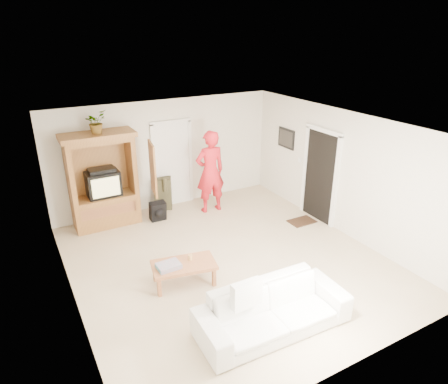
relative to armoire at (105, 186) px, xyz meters
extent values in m
plane|color=tan|center=(1.58, -2.66, -0.91)|extent=(6.00, 6.00, 0.00)
plane|color=white|center=(1.58, -2.66, 1.69)|extent=(6.00, 6.00, 0.00)
plane|color=silver|center=(1.58, 0.34, 0.39)|extent=(5.50, 0.00, 5.50)
plane|color=silver|center=(1.58, -5.66, 0.39)|extent=(5.50, 0.00, 5.50)
plane|color=silver|center=(-1.17, -2.66, 0.39)|extent=(0.00, 6.00, 6.00)
plane|color=silver|center=(4.33, -2.66, 0.39)|extent=(0.00, 6.00, 6.00)
cube|color=olive|center=(-0.02, -0.01, -0.56)|extent=(1.40, 0.60, 0.70)
cube|color=olive|center=(-0.67, -0.01, 0.39)|extent=(0.10, 0.60, 1.20)
cube|color=olive|center=(0.63, -0.01, 0.39)|extent=(0.10, 0.60, 1.20)
cube|color=olive|center=(-0.02, 0.26, 0.39)|extent=(1.40, 0.06, 1.20)
cube|color=olive|center=(-0.02, -0.01, 1.04)|extent=(1.40, 0.60, 0.10)
cube|color=olive|center=(-0.02, -0.01, 1.14)|extent=(1.52, 0.68, 0.10)
cube|color=olive|center=(0.96, -0.48, 0.39)|extent=(0.16, 0.67, 1.15)
cube|color=black|center=(-0.02, 0.02, 0.07)|extent=(0.70, 0.52, 0.55)
cube|color=tan|center=(-0.02, -0.25, 0.07)|extent=(0.58, 0.02, 0.42)
cube|color=black|center=(-0.02, -0.01, 0.38)|extent=(0.55, 0.35, 0.08)
cube|color=#A56339|center=(-0.02, -0.30, -0.46)|extent=(1.19, 0.03, 0.25)
cube|color=white|center=(1.73, 0.31, 0.11)|extent=(0.85, 0.05, 2.04)
cube|color=black|center=(4.30, -2.06, 0.11)|extent=(0.05, 0.90, 2.04)
cube|color=black|center=(4.31, -0.76, 0.69)|extent=(0.03, 0.60, 0.48)
cube|color=#382316|center=(3.88, -2.06, -0.90)|extent=(0.60, 0.40, 0.02)
imported|color=#4C7238|center=(-0.02, -0.03, 1.42)|extent=(0.56, 0.55, 0.47)
imported|color=red|center=(2.34, -0.49, 0.08)|extent=(0.73, 0.49, 1.97)
imported|color=silver|center=(1.25, -4.57, -0.58)|extent=(2.30, 0.97, 0.66)
cube|color=#A56339|center=(0.57, -2.93, -0.54)|extent=(1.17, 0.78, 0.06)
cube|color=#A56339|center=(0.07, -3.06, -0.74)|extent=(0.07, 0.07, 0.34)
cube|color=#A56339|center=(0.15, -2.61, -0.74)|extent=(0.07, 0.07, 0.34)
cube|color=#A56339|center=(0.99, -3.24, -0.74)|extent=(0.07, 0.07, 0.34)
cube|color=#A56339|center=(1.08, -2.80, -0.74)|extent=(0.07, 0.07, 0.34)
cube|color=#CC4450|center=(0.30, -2.93, -0.47)|extent=(0.39, 0.29, 0.08)
cylinder|color=tan|center=(0.72, -2.88, -0.46)|extent=(0.08, 0.08, 0.10)
camera|label=1|loc=(-1.65, -8.32, 3.23)|focal=32.00mm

